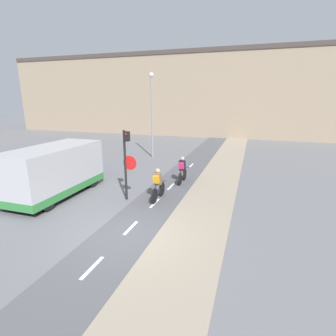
% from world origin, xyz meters
% --- Properties ---
extents(ground_plane, '(120.00, 120.00, 0.00)m').
position_xyz_m(ground_plane, '(0.00, 0.00, 0.00)').
color(ground_plane, slate).
extents(bike_lane, '(2.19, 60.00, 0.02)m').
position_xyz_m(bike_lane, '(0.00, 0.01, 0.01)').
color(bike_lane, '#56565B').
rests_on(bike_lane, ground_plane).
extents(sidewalk_strip, '(2.40, 60.00, 0.05)m').
position_xyz_m(sidewalk_strip, '(2.29, 0.00, 0.03)').
color(sidewalk_strip, gray).
rests_on(sidewalk_strip, ground_plane).
extents(building_row_background, '(60.00, 5.20, 10.45)m').
position_xyz_m(building_row_background, '(0.00, 27.50, 5.24)').
color(building_row_background, gray).
rests_on(building_row_background, ground_plane).
extents(traffic_light_pole, '(0.67, 0.25, 3.31)m').
position_xyz_m(traffic_light_pole, '(-1.38, 3.08, 2.04)').
color(traffic_light_pole, black).
rests_on(traffic_light_pole, ground_plane).
extents(street_lamp_far, '(0.36, 0.36, 6.64)m').
position_xyz_m(street_lamp_far, '(-3.71, 12.31, 4.07)').
color(street_lamp_far, gray).
rests_on(street_lamp_far, ground_plane).
extents(cyclist_near, '(0.46, 1.75, 1.55)m').
position_xyz_m(cyclist_near, '(-0.02, 3.48, 0.73)').
color(cyclist_near, black).
rests_on(cyclist_near, ground_plane).
extents(cyclist_far, '(0.46, 1.69, 1.53)m').
position_xyz_m(cyclist_far, '(0.39, 6.39, 0.72)').
color(cyclist_far, black).
rests_on(cyclist_far, ground_plane).
extents(van, '(2.20, 5.20, 2.45)m').
position_xyz_m(van, '(-5.06, 2.54, 1.21)').
color(van, '#B7B7BC').
rests_on(van, ground_plane).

